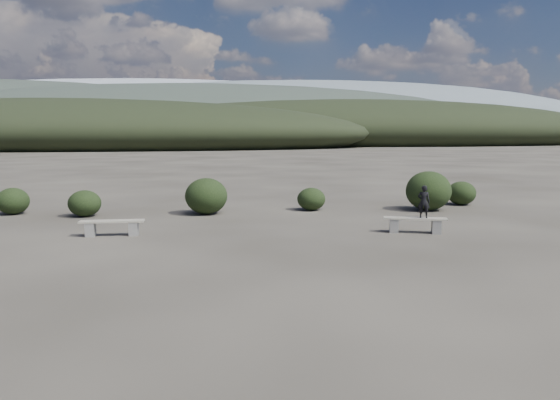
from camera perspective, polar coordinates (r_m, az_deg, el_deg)
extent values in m
plane|color=#2C2822|center=(11.47, 3.45, -7.61)|extent=(1200.00, 1200.00, 0.00)
cube|color=slate|center=(16.20, -19.19, -2.93)|extent=(0.25, 0.35, 0.39)
cube|color=slate|center=(16.00, -15.04, -2.90)|extent=(0.25, 0.35, 0.39)
cube|color=gray|center=(16.05, -17.16, -2.14)|extent=(1.78, 0.40, 0.05)
cube|color=slate|center=(16.26, 11.82, -2.64)|extent=(0.34, 0.41, 0.40)
cube|color=slate|center=(16.36, 16.02, -2.70)|extent=(0.34, 0.41, 0.40)
cube|color=gray|center=(16.26, 13.95, -1.89)|extent=(1.82, 0.90, 0.05)
imported|color=black|center=(16.21, 14.79, -0.16)|extent=(0.41, 0.35, 0.95)
ellipsoid|color=black|center=(20.05, -19.74, -0.33)|extent=(1.12, 1.12, 0.91)
ellipsoid|color=black|center=(19.58, -7.71, 0.41)|extent=(1.51, 1.51, 1.29)
ellipsoid|color=black|center=(20.40, 3.29, 0.10)|extent=(1.06, 1.06, 0.84)
ellipsoid|color=black|center=(21.08, 15.25, 0.94)|extent=(1.68, 1.68, 1.47)
ellipsoid|color=black|center=(23.07, 18.43, 0.69)|extent=(1.14, 1.14, 0.95)
ellipsoid|color=black|center=(21.57, -26.14, -0.10)|extent=(1.12, 1.12, 0.95)
ellipsoid|color=black|center=(103.37, -21.31, 6.53)|extent=(110.00, 40.00, 12.00)
ellipsoid|color=black|center=(126.48, 8.74, 7.16)|extent=(120.00, 44.00, 14.00)
ellipsoid|color=#29322A|center=(170.88, -7.78, 7.90)|extent=(190.00, 64.00, 24.00)
ellipsoid|color=slate|center=(319.22, 4.66, 8.36)|extent=(340.00, 110.00, 44.00)
ellipsoid|color=#969DA9|center=(411.89, -12.47, 8.31)|extent=(460.00, 140.00, 56.00)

